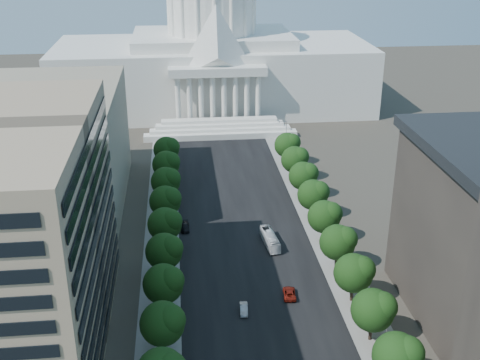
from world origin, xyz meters
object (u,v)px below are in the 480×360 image
object	(u,v)px
car_red	(289,293)
car_dark_b	(185,227)
car_silver	(244,309)
city_bus	(270,239)

from	to	relation	value
car_red	car_dark_b	bearing A→B (deg)	-51.08
car_silver	car_dark_b	distance (m)	35.91
car_red	car_silver	bearing A→B (deg)	29.85
car_silver	city_bus	distance (m)	26.57
car_red	city_bus	bearing A→B (deg)	-82.45
car_silver	car_dark_b	world-z (taller)	car_dark_b
car_dark_b	car_silver	bearing A→B (deg)	-73.57
car_silver	city_bus	world-z (taller)	city_bus
car_red	city_bus	distance (m)	20.83
car_silver	car_red	world-z (taller)	car_red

